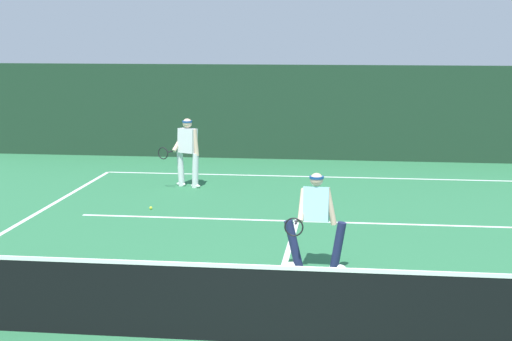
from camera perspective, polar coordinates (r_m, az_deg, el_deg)
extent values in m
cube|color=white|center=(20.16, 3.97, -0.44)|extent=(10.80, 0.10, 0.01)
cube|color=white|center=(15.45, 3.02, -3.73)|extent=(8.80, 0.10, 0.01)
cube|color=white|center=(12.61, 2.08, -6.94)|extent=(0.10, 6.40, 0.01)
cube|color=black|center=(9.45, 0.41, -9.94)|extent=(11.64, 0.02, 0.93)
cube|color=white|center=(9.29, 0.41, -7.10)|extent=(11.64, 0.03, 0.05)
cylinder|color=#1E234C|center=(12.33, 6.03, -5.54)|extent=(0.26, 0.15, 0.79)
cylinder|color=#1E234C|center=(12.39, 2.78, -5.40)|extent=(0.32, 0.16, 0.79)
ellipsoid|color=white|center=(12.42, 6.00, -7.06)|extent=(0.27, 0.13, 0.09)
ellipsoid|color=white|center=(12.49, 2.77, -6.92)|extent=(0.27, 0.13, 0.09)
cube|color=#9EDBEA|center=(12.19, 4.44, -2.48)|extent=(0.42, 0.34, 0.58)
cylinder|color=beige|center=(12.18, 5.49, -2.63)|extent=(0.22, 0.10, 0.60)
cylinder|color=beige|center=(12.22, 3.40, -2.56)|extent=(0.12, 0.49, 0.49)
sphere|color=beige|center=(12.11, 4.47, -0.67)|extent=(0.21, 0.21, 0.21)
cylinder|color=#19478C|center=(12.11, 4.47, -0.50)|extent=(0.24, 0.24, 0.04)
cylinder|color=black|center=(12.04, 3.01, -3.77)|extent=(0.05, 0.26, 0.03)
torus|color=black|center=(11.71, 2.80, -4.17)|extent=(0.29, 0.04, 0.29)
cylinder|color=silver|center=(18.69, -4.47, -0.01)|extent=(0.22, 0.21, 0.84)
cylinder|color=silver|center=(18.94, -5.55, 0.11)|extent=(0.24, 0.22, 0.84)
ellipsoid|color=white|center=(18.75, -4.46, -1.13)|extent=(0.28, 0.21, 0.09)
ellipsoid|color=white|center=(19.01, -5.53, -0.99)|extent=(0.28, 0.21, 0.09)
cube|color=silver|center=(18.70, -5.05, 2.20)|extent=(0.50, 0.41, 0.60)
cylinder|color=beige|center=(18.56, -4.45, 2.07)|extent=(0.19, 0.16, 0.65)
cylinder|color=beige|center=(18.84, -5.64, 2.17)|extent=(0.31, 0.54, 0.50)
sphere|color=beige|center=(18.65, -5.07, 3.48)|extent=(0.22, 0.22, 0.22)
cylinder|color=#19478C|center=(18.64, -5.07, 3.60)|extent=(0.32, 0.32, 0.04)
cylinder|color=black|center=(18.71, -6.20, 1.41)|extent=(0.14, 0.25, 0.03)
torus|color=black|center=(18.44, -6.84, 1.27)|extent=(0.28, 0.14, 0.29)
sphere|color=#D1E033|center=(16.58, -7.73, -2.74)|extent=(0.07, 0.07, 0.07)
cube|color=#1D3926|center=(22.69, 4.39, 4.26)|extent=(20.07, 0.12, 2.76)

